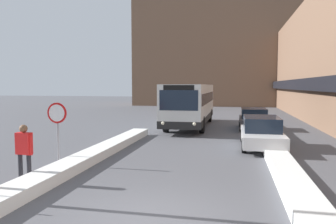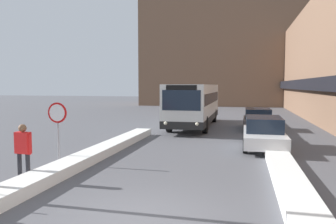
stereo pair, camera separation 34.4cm
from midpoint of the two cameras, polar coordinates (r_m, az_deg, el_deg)
ground_plane at (r=7.51m, az=-4.38°, el=-18.51°), size 160.00×160.00×0.00m
building_backdrop_far at (r=50.73m, az=10.81°, el=10.41°), size 26.00×8.00×16.31m
snow_bank_left at (r=12.02m, az=-15.78°, el=-8.86°), size 0.90×17.19×0.37m
snow_bank_right at (r=9.09m, az=22.63°, el=-13.54°), size 0.90×16.52×0.34m
city_bus at (r=23.63m, az=5.08°, el=1.45°), size 2.56×10.52×3.02m
parked_car_front at (r=16.28m, az=16.89°, el=-3.39°), size 1.88×4.81×1.46m
parked_car_middle at (r=22.81m, az=15.79°, el=-1.20°), size 1.90×4.24×1.42m
stop_sign at (r=12.72m, az=-17.95°, el=-1.28°), size 0.76×0.08×2.33m
pedestrian at (r=10.92m, az=-23.10°, el=-5.66°), size 0.58×0.26×1.78m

